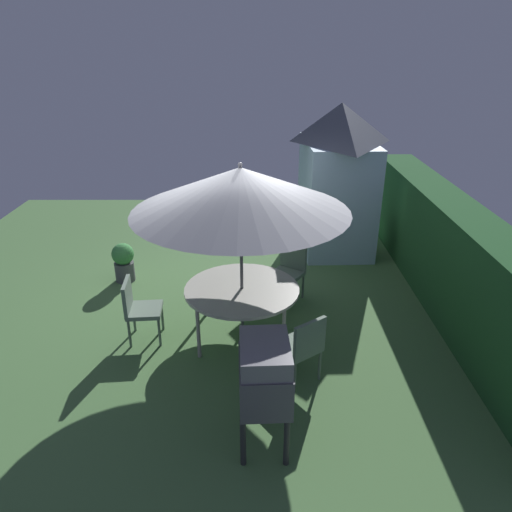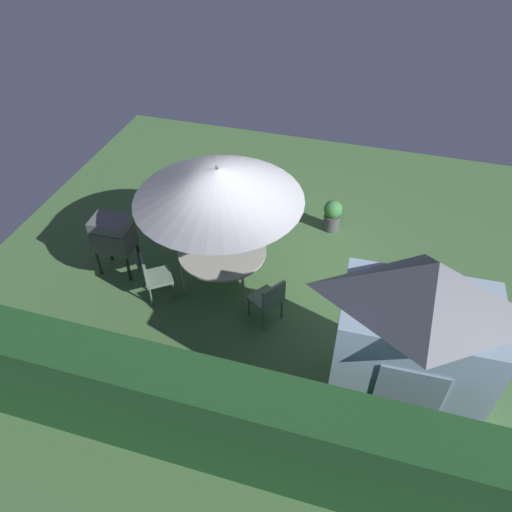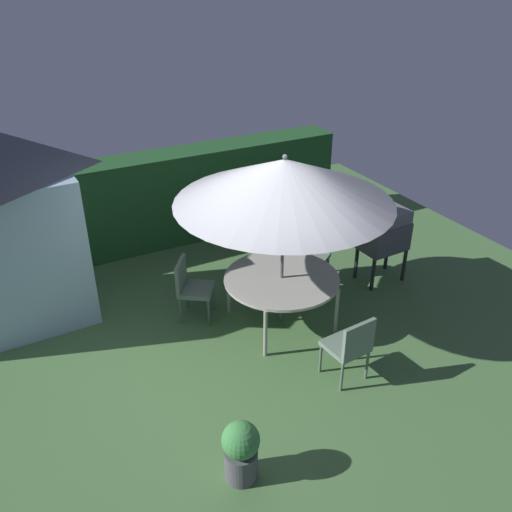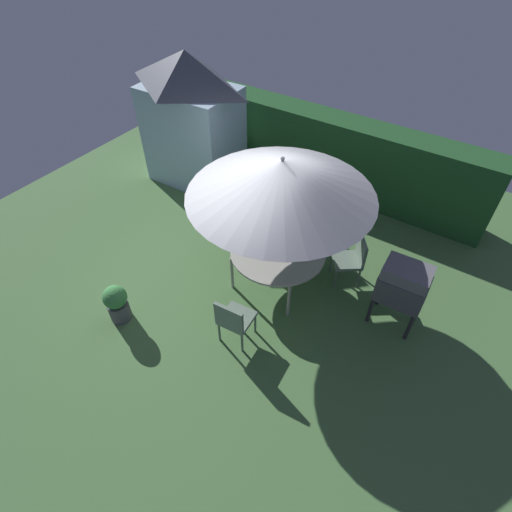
% 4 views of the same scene
% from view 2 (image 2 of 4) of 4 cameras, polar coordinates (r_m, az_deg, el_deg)
% --- Properties ---
extents(ground_plane, '(11.00, 11.00, 0.00)m').
position_cam_2_polar(ground_plane, '(9.18, 1.63, -2.36)').
color(ground_plane, '#47703D').
extents(hedge_backdrop, '(7.11, 0.69, 1.63)m').
position_cam_2_polar(hedge_backdrop, '(6.48, -6.64, -18.05)').
color(hedge_backdrop, '#1E4C23').
rests_on(hedge_backdrop, ground).
extents(garden_shed, '(2.08, 1.41, 2.81)m').
position_cam_2_polar(garden_shed, '(6.62, 17.96, -9.56)').
color(garden_shed, '#9EBCD1').
rests_on(garden_shed, ground).
extents(patio_table, '(1.58, 1.58, 0.73)m').
position_cam_2_polar(patio_table, '(8.66, -3.98, 0.50)').
color(patio_table, '#B2ADA3').
rests_on(patio_table, ground).
extents(patio_umbrella, '(2.80, 2.80, 2.47)m').
position_cam_2_polar(patio_umbrella, '(7.80, -4.47, 8.44)').
color(patio_umbrella, '#4C4C51').
rests_on(patio_umbrella, ground).
extents(bbq_grill, '(0.72, 0.53, 1.20)m').
position_cam_2_polar(bbq_grill, '(9.13, -16.47, 2.40)').
color(bbq_grill, '#47474C').
rests_on(bbq_grill, ground).
extents(chair_near_shed, '(0.65, 0.65, 0.90)m').
position_cam_2_polar(chair_near_shed, '(8.63, -12.03, -2.23)').
color(chair_near_shed, slate).
rests_on(chair_near_shed, ground).
extents(chair_far_side, '(0.64, 0.64, 0.90)m').
position_cam_2_polar(chair_far_side, '(8.05, 1.51, -5.05)').
color(chair_far_side, slate).
rests_on(chair_far_side, ground).
extents(chair_toward_hedge, '(0.50, 0.50, 0.90)m').
position_cam_2_polar(chair_toward_hedge, '(9.84, -1.89, 5.12)').
color(chair_toward_hedge, slate).
rests_on(chair_toward_hedge, ground).
extents(potted_plant_by_shed, '(0.38, 0.38, 0.69)m').
position_cam_2_polar(potted_plant_by_shed, '(10.17, 8.95, 4.83)').
color(potted_plant_by_shed, '#4C4C51').
rests_on(potted_plant_by_shed, ground).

